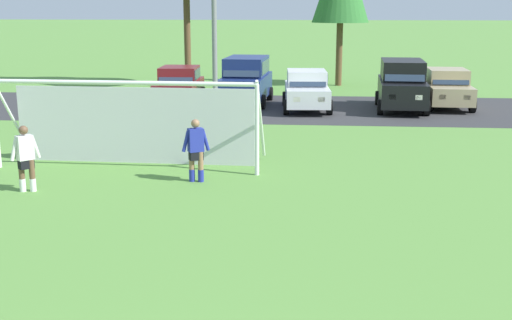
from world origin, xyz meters
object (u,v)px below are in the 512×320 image
(player_midfield_center, at_px, (26,159))
(soccer_goal, at_px, (132,120))
(parked_car_slot_center_left, at_px, (307,90))
(parked_car_slot_center, at_px, (402,84))
(parked_car_slot_center_right, at_px, (447,88))
(parked_car_slot_far_left, at_px, (179,85))
(parked_car_slot_left, at_px, (246,80))
(player_striker_near, at_px, (196,151))
(street_lamp, at_px, (219,20))

(player_midfield_center, bearing_deg, soccer_goal, 58.46)
(parked_car_slot_center_left, height_order, parked_car_slot_center, parked_car_slot_center)
(player_midfield_center, relative_size, parked_car_slot_center, 0.35)
(parked_car_slot_center, relative_size, parked_car_slot_center_right, 1.10)
(parked_car_slot_far_left, bearing_deg, parked_car_slot_center_left, -11.99)
(player_midfield_center, bearing_deg, parked_car_slot_center_right, 49.11)
(parked_car_slot_far_left, distance_m, parked_car_slot_center_right, 12.12)
(parked_car_slot_left, bearing_deg, player_striker_near, -89.42)
(parked_car_slot_center, bearing_deg, parked_car_slot_far_left, 175.02)
(soccer_goal, relative_size, parked_car_slot_center_right, 1.75)
(parked_car_slot_center_right, height_order, street_lamp, street_lamp)
(parked_car_slot_left, height_order, street_lamp, street_lamp)
(parked_car_slot_center, xyz_separation_m, parked_car_slot_center_right, (2.09, 0.85, -0.24))
(parked_car_slot_center_right, bearing_deg, parked_car_slot_center, -157.90)
(parked_car_slot_far_left, relative_size, street_lamp, 0.56)
(parked_car_slot_far_left, distance_m, parked_car_slot_center_left, 6.02)
(parked_car_slot_left, relative_size, parked_car_slot_center, 1.00)
(soccer_goal, xyz_separation_m, parked_car_slot_center_right, (11.03, 11.87, -0.42))
(parked_car_slot_far_left, height_order, parked_car_slot_center_left, same)
(parked_car_slot_center_left, distance_m, street_lamp, 6.68)
(parked_car_slot_center_left, xyz_separation_m, parked_car_slot_center_right, (6.23, 1.23, 0.00))
(player_striker_near, bearing_deg, parked_car_slot_left, 90.58)
(parked_car_slot_center_left, bearing_deg, parked_car_slot_center_right, 11.14)
(player_striker_near, bearing_deg, parked_car_slot_far_left, 103.33)
(parked_car_slot_left, height_order, parked_car_slot_center, same)
(parked_car_slot_center_left, bearing_deg, soccer_goal, -114.29)
(player_midfield_center, height_order, parked_car_slot_far_left, parked_car_slot_far_left)
(parked_car_slot_far_left, bearing_deg, player_midfield_center, -92.86)
(soccer_goal, relative_size, player_striker_near, 4.56)
(soccer_goal, xyz_separation_m, parked_car_slot_center, (8.94, 11.02, -0.18))
(soccer_goal, xyz_separation_m, parked_car_slot_center_left, (4.80, 10.64, -0.42))
(parked_car_slot_center_left, height_order, street_lamp, street_lamp)
(soccer_goal, bearing_deg, parked_car_slot_left, 80.70)
(parked_car_slot_center_right, bearing_deg, parked_car_slot_center_left, -168.86)
(parked_car_slot_center_right, bearing_deg, soccer_goal, -132.90)
(parked_car_slot_far_left, height_order, parked_car_slot_center_right, same)
(soccer_goal, relative_size, parked_car_slot_left, 1.59)
(player_striker_near, xyz_separation_m, street_lamp, (-0.41, 7.28, 3.14))
(player_midfield_center, xyz_separation_m, parked_car_slot_far_left, (0.74, 14.87, 0.05))
(parked_car_slot_far_left, bearing_deg, street_lamp, -66.01)
(soccer_goal, distance_m, parked_car_slot_center_left, 11.68)
(street_lamp, bearing_deg, parked_car_slot_center_left, 58.65)
(parked_car_slot_center_left, relative_size, street_lamp, 0.56)
(player_midfield_center, relative_size, street_lamp, 0.21)
(parked_car_slot_far_left, bearing_deg, player_striker_near, -76.67)
(parked_car_slot_left, xyz_separation_m, parked_car_slot_center_left, (2.81, -1.54, -0.24))
(player_midfield_center, relative_size, parked_car_slot_left, 0.35)
(parked_car_slot_left, xyz_separation_m, parked_car_slot_center, (6.94, -1.16, 0.00))
(player_striker_near, relative_size, parked_car_slot_far_left, 0.38)
(parked_car_slot_center, distance_m, street_lamp, 9.47)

